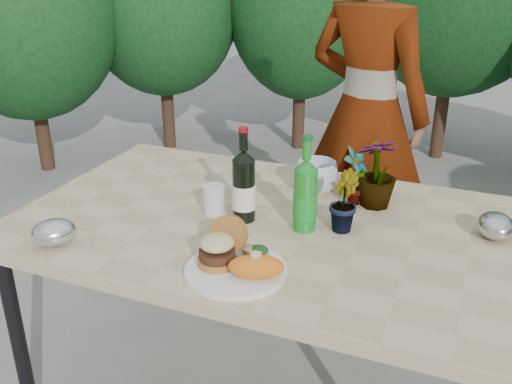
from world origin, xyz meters
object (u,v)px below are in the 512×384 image
at_px(patio_table, 265,235).
at_px(dinner_plate, 236,270).
at_px(wine_bottle, 244,187).
at_px(person, 367,113).

relative_size(patio_table, dinner_plate, 5.71).
relative_size(dinner_plate, wine_bottle, 0.90).
distance_m(dinner_plate, person, 1.40).
height_order(dinner_plate, wine_bottle, wine_bottle).
height_order(patio_table, dinner_plate, dinner_plate).
bearing_deg(patio_table, dinner_plate, -82.37).
bearing_deg(person, patio_table, 100.87).
xyz_separation_m(patio_table, wine_bottle, (-0.06, -0.02, 0.17)).
relative_size(patio_table, wine_bottle, 5.13).
xyz_separation_m(dinner_plate, wine_bottle, (-0.11, 0.31, 0.11)).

